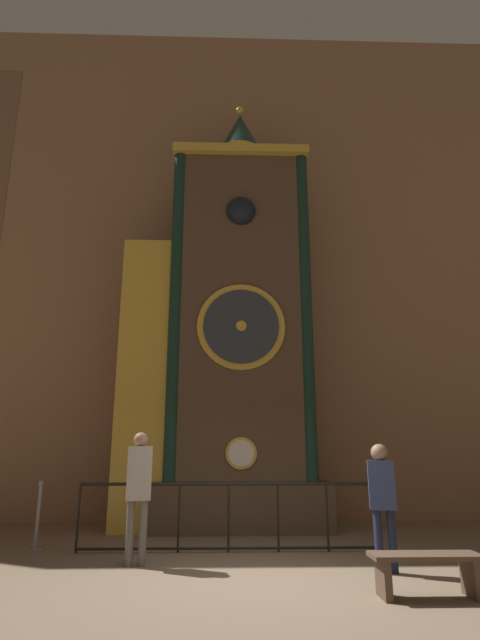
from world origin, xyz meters
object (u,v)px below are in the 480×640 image
Objects in this scene: visitor_near at (139,484)px; visitor_far at (382,493)px; clock_tower at (225,330)px; stanchion_post at (37,527)px; visitor_bench at (426,567)px.

visitor_far is (3.32, -0.51, -0.10)m from visitor_near.
visitor_far is at bearing -60.95° from clock_tower.
visitor_near is at bearing -33.88° from stanchion_post.
clock_tower is 6.62m from visitor_bench.
stanchion_post is 5.91m from visitor_bench.
visitor_far is 5.42m from stanchion_post.
clock_tower reaches higher than visitor_near.
visitor_near is 3.36m from visitor_far.
visitor_far is 1.33m from visitor_bench.
visitor_bench is (5.18, -2.85, -0.04)m from stanchion_post.
visitor_bench is at bearing -72.41° from visitor_far.
stanchion_post is (-5.10, 1.71, -0.63)m from visitor_far.
visitor_near reaches higher than visitor_far.
visitor_far is at bearing -18.50° from stanchion_post.
visitor_near is 1.10× the size of visitor_far.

